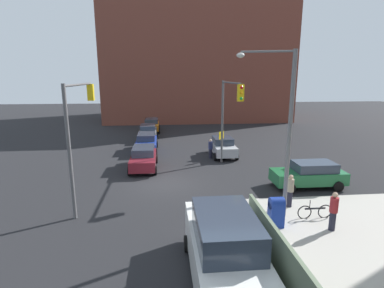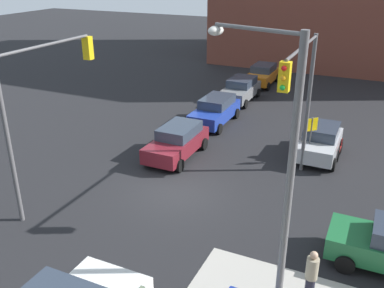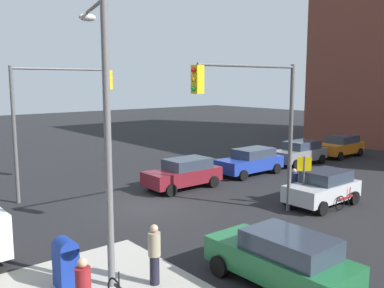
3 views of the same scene
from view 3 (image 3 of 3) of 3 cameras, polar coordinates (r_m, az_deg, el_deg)
The scene contains 15 objects.
ground_plane at distance 20.21m, azimuth -5.70°, elevation -8.30°, with size 120.00×120.00×0.00m, color black.
traffic_signal_nw_corner at distance 17.50m, azimuth 8.74°, elevation 4.54°, with size 5.76×0.36×6.50m.
traffic_signal_se_corner at distance 22.24m, azimuth -17.75°, elevation 4.99°, with size 5.36×0.36×6.50m.
street_lamp_corner at distance 12.12m, azimuth -11.62°, elevation 3.04°, with size 1.05×2.59×8.00m.
warning_sign_two_way at distance 20.25m, azimuth 14.70°, elevation -3.72°, with size 0.48×0.48×2.40m.
mailbox_blue at distance 13.01m, azimuth -16.47°, elevation -14.71°, with size 0.56×0.64×1.43m.
sedan_orange at distance 34.85m, azimuth 19.18°, elevation -0.23°, with size 4.12×2.02×1.62m.
sedan_green at distance 12.72m, azimuth 11.87°, elevation -14.69°, with size 2.02×4.41×1.62m.
hatchback_silver at distance 21.06m, azimuth 17.07°, elevation -5.58°, with size 3.86×2.02×1.62m.
coupe_maroon at distance 23.23m, azimuth -1.11°, elevation -3.90°, with size 4.29×2.02×1.62m.
hatchback_blue at distance 26.91m, azimuth 7.82°, elevation -2.27°, with size 4.46×2.02×1.62m.
hatchback_gray at distance 30.89m, azimuth 14.11°, elevation -1.07°, with size 4.39×2.02×1.62m.
pedestrian_waiting at distance 12.60m, azimuth -5.04°, elevation -14.32°, with size 0.36×0.36×1.79m.
pedestrian_walking_north at distance 21.21m, azimuth 13.42°, elevation -5.30°, with size 0.36×0.36×1.65m.
bicycle_at_crosswalk at distance 20.98m, azimuth 19.88°, elevation -7.16°, with size 1.75×0.05×0.97m.
Camera 3 is at (10.76, 16.10, 5.80)m, focal length 40.00 mm.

